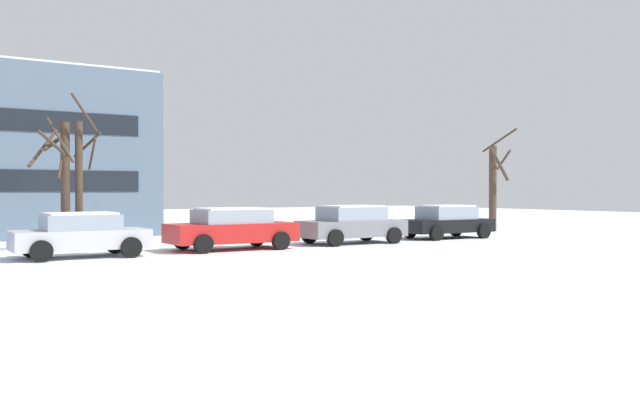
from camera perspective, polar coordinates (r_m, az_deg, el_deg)
name	(u,v)px	position (r m, az deg, el deg)	size (l,w,h in m)	color
parked_car_silver	(81,234)	(22.78, -18.93, -2.67)	(4.06, 2.13, 1.39)	silver
parked_car_red	(232,228)	(24.58, -7.22, -2.30)	(4.48, 2.25, 1.46)	red
parked_car_gray	(352,224)	(27.23, 2.58, -1.98)	(4.22, 2.20, 1.49)	slate
parked_car_black	(447,221)	(30.62, 10.28, -1.73)	(4.16, 2.08, 1.44)	black
tree_far_right	(63,180)	(25.52, -20.21, 1.50)	(1.52, 2.12, 4.41)	#423326
tree_far_mid	(494,184)	(36.61, 13.97, 1.24)	(1.93, 2.05, 5.27)	#423326
tree_far_left	(78,178)	(25.41, -19.09, 1.69)	(1.76, 1.75, 5.35)	#423326
building_far_left	(6,154)	(35.51, -24.23, 3.44)	(11.83, 8.96, 7.51)	slate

